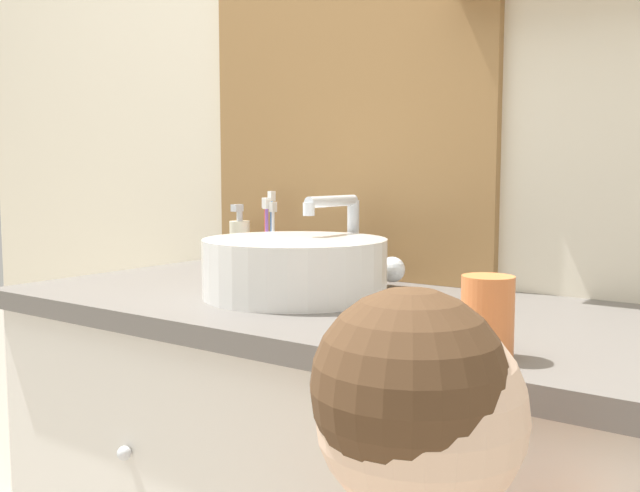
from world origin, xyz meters
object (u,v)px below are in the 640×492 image
object	(u,v)px
soap_dispenser	(240,244)
sink_basin	(297,266)
drinking_cup	(487,317)
toothbrush_holder	(270,252)

from	to	relation	value
soap_dispenser	sink_basin	bearing A→B (deg)	-31.92
sink_basin	drinking_cup	xyz separation A→B (m)	(0.45, -0.21, -0.01)
sink_basin	soap_dispenser	distance (m)	0.37
toothbrush_holder	soap_dispenser	distance (m)	0.09
toothbrush_holder	drinking_cup	world-z (taller)	toothbrush_holder
sink_basin	toothbrush_holder	bearing A→B (deg)	138.92
sink_basin	toothbrush_holder	distance (m)	0.30
soap_dispenser	drinking_cup	bearing A→B (deg)	-27.97
soap_dispenser	drinking_cup	xyz separation A→B (m)	(0.76, -0.40, -0.01)
drinking_cup	sink_basin	bearing A→B (deg)	155.00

